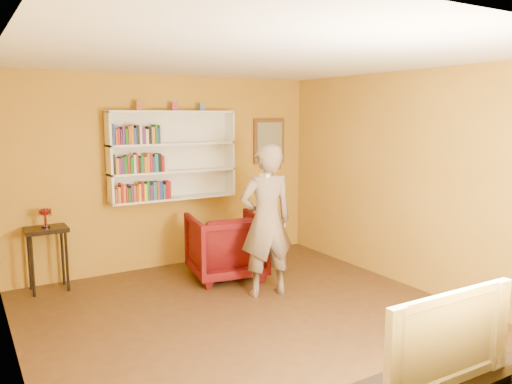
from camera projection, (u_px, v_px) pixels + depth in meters
room_shell at (262, 230)px, 5.01m from camera, size 5.30×5.80×2.88m
bookshelf at (172, 156)px, 6.96m from camera, size 1.80×0.29×1.23m
books_row_lower at (143, 192)px, 6.71m from camera, size 0.77×0.18×0.26m
books_row_middle at (140, 164)px, 6.64m from camera, size 0.73×0.19×0.27m
books_row_upper at (137, 135)px, 6.56m from camera, size 0.66×0.18×0.27m
ornament_left at (139, 106)px, 6.57m from camera, size 0.09×0.09×0.12m
ornament_centre at (174, 107)px, 6.82m from camera, size 0.08×0.08×0.11m
ornament_right at (201, 107)px, 7.03m from camera, size 0.07×0.07×0.10m
framed_painting at (269, 141)px, 7.82m from camera, size 0.55×0.05×0.70m
console_table at (47, 239)px, 6.10m from camera, size 0.49×0.37×0.80m
ruby_lustre at (45, 214)px, 6.05m from camera, size 0.15×0.15×0.24m
armchair at (226, 246)px, 6.64m from camera, size 1.07×1.10×0.86m
person at (266, 221)px, 5.92m from camera, size 0.72×0.52×1.83m
game_remote at (264, 175)px, 5.41m from camera, size 0.04×0.15×0.04m
television at (436, 334)px, 3.07m from camera, size 1.04×0.16×0.60m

